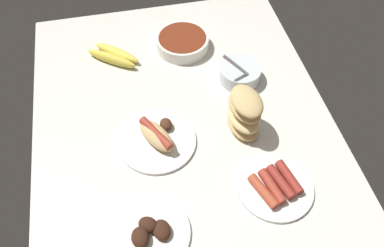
{
  "coord_description": "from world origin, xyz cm",
  "views": [
    {
      "loc": [
        73.97,
        -13.81,
        97.73
      ],
      "look_at": [
        1.78,
        1.83,
        3.0
      ],
      "focal_mm": 38.22,
      "sensor_mm": 36.0,
      "label": 1
    }
  ],
  "objects_px": {
    "plate_hotdog_assembled": "(157,138)",
    "bowl_coleslaw": "(240,73)",
    "plate_sausages": "(276,186)",
    "bowl_chili": "(182,42)",
    "plate_grilled_meat": "(150,232)",
    "banana_bunch": "(114,56)",
    "bread_stack": "(244,113)"
  },
  "relations": [
    {
      "from": "bowl_chili",
      "to": "plate_hotdog_assembled",
      "type": "height_order",
      "value": "plate_hotdog_assembled"
    },
    {
      "from": "plate_grilled_meat",
      "to": "bowl_coleslaw",
      "type": "bearing_deg",
      "value": 141.89
    },
    {
      "from": "plate_hotdog_assembled",
      "to": "banana_bunch",
      "type": "bearing_deg",
      "value": -166.76
    },
    {
      "from": "bowl_chili",
      "to": "plate_grilled_meat",
      "type": "xyz_separation_m",
      "value": [
        0.67,
        -0.22,
        -0.01
      ]
    },
    {
      "from": "bowl_chili",
      "to": "bowl_coleslaw",
      "type": "bearing_deg",
      "value": 38.32
    },
    {
      "from": "plate_hotdog_assembled",
      "to": "bread_stack",
      "type": "bearing_deg",
      "value": 89.04
    },
    {
      "from": "bowl_coleslaw",
      "to": "bread_stack",
      "type": "xyz_separation_m",
      "value": [
        0.2,
        -0.05,
        0.04
      ]
    },
    {
      "from": "plate_grilled_meat",
      "to": "plate_sausages",
      "type": "bearing_deg",
      "value": 99.33
    },
    {
      "from": "plate_grilled_meat",
      "to": "banana_bunch",
      "type": "bearing_deg",
      "value": -177.9
    },
    {
      "from": "plate_hotdog_assembled",
      "to": "bowl_coleslaw",
      "type": "distance_m",
      "value": 0.36
    },
    {
      "from": "bread_stack",
      "to": "plate_hotdog_assembled",
      "type": "bearing_deg",
      "value": -90.96
    },
    {
      "from": "bowl_coleslaw",
      "to": "plate_grilled_meat",
      "type": "height_order",
      "value": "bowl_coleslaw"
    },
    {
      "from": "plate_grilled_meat",
      "to": "bread_stack",
      "type": "distance_m",
      "value": 0.43
    },
    {
      "from": "plate_grilled_meat",
      "to": "bread_stack",
      "type": "height_order",
      "value": "bread_stack"
    },
    {
      "from": "bowl_coleslaw",
      "to": "plate_grilled_meat",
      "type": "distance_m",
      "value": 0.6
    },
    {
      "from": "plate_hotdog_assembled",
      "to": "plate_grilled_meat",
      "type": "distance_m",
      "value": 0.29
    },
    {
      "from": "plate_hotdog_assembled",
      "to": "plate_sausages",
      "type": "relative_size",
      "value": 1.11
    },
    {
      "from": "bowl_coleslaw",
      "to": "plate_sausages",
      "type": "height_order",
      "value": "bowl_coleslaw"
    },
    {
      "from": "bread_stack",
      "to": "banana_bunch",
      "type": "distance_m",
      "value": 0.52
    },
    {
      "from": "bowl_chili",
      "to": "banana_bunch",
      "type": "xyz_separation_m",
      "value": [
        0.01,
        -0.24,
        -0.01
      ]
    },
    {
      "from": "bread_stack",
      "to": "banana_bunch",
      "type": "xyz_separation_m",
      "value": [
        -0.38,
        -0.35,
        -0.05
      ]
    },
    {
      "from": "plate_grilled_meat",
      "to": "banana_bunch",
      "type": "height_order",
      "value": "plate_grilled_meat"
    },
    {
      "from": "bread_stack",
      "to": "plate_sausages",
      "type": "bearing_deg",
      "value": 7.5
    },
    {
      "from": "banana_bunch",
      "to": "bowl_chili",
      "type": "bearing_deg",
      "value": 92.92
    },
    {
      "from": "bowl_coleslaw",
      "to": "plate_hotdog_assembled",
      "type": "bearing_deg",
      "value": -57.57
    },
    {
      "from": "plate_hotdog_assembled",
      "to": "banana_bunch",
      "type": "relative_size",
      "value": 1.25
    },
    {
      "from": "plate_grilled_meat",
      "to": "banana_bunch",
      "type": "distance_m",
      "value": 0.65
    },
    {
      "from": "bowl_chili",
      "to": "plate_grilled_meat",
      "type": "bearing_deg",
      "value": -18.11
    },
    {
      "from": "plate_grilled_meat",
      "to": "bread_stack",
      "type": "xyz_separation_m",
      "value": [
        -0.27,
        0.32,
        0.06
      ]
    },
    {
      "from": "bowl_coleslaw",
      "to": "plate_sausages",
      "type": "relative_size",
      "value": 0.7
    },
    {
      "from": "plate_hotdog_assembled",
      "to": "bowl_chili",
      "type": "bearing_deg",
      "value": 158.43
    },
    {
      "from": "bowl_coleslaw",
      "to": "plate_sausages",
      "type": "bearing_deg",
      "value": -2.87
    }
  ]
}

